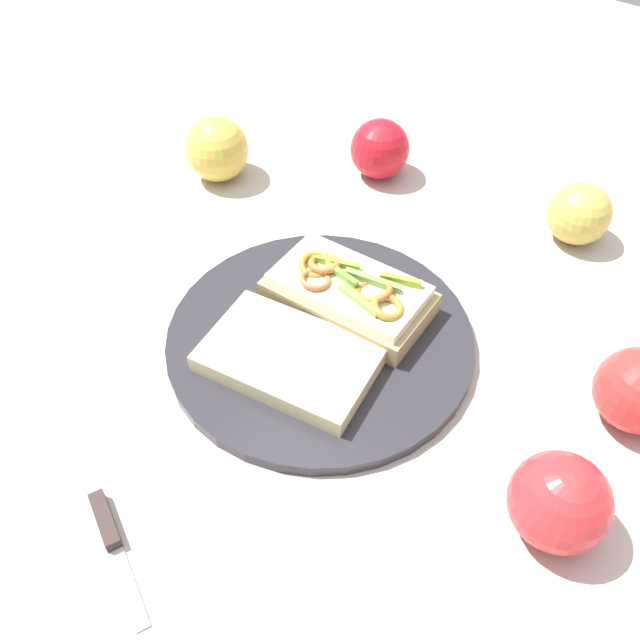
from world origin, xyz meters
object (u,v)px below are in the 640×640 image
(bread_slice_side, at_px, (291,359))
(knife, at_px, (111,538))
(apple_3, at_px, (639,390))
(apple_4, at_px, (579,214))
(apple_2, at_px, (217,149))
(sandwich, at_px, (347,292))
(apple_5, at_px, (380,149))
(plate, at_px, (320,338))
(apple_1, at_px, (559,502))

(bread_slice_side, relative_size, knife, 1.42)
(apple_3, relative_size, apple_4, 1.09)
(bread_slice_side, height_order, apple_2, apple_2)
(sandwich, bearing_deg, knife, -93.48)
(apple_4, bearing_deg, apple_3, -146.87)
(apple_4, height_order, apple_5, apple_5)
(apple_3, height_order, apple_5, apple_3)
(sandwich, relative_size, apple_5, 2.23)
(plate, distance_m, apple_4, 0.33)
(plate, bearing_deg, apple_2, 60.73)
(plate, relative_size, knife, 2.71)
(bread_slice_side, xyz_separation_m, apple_1, (-0.00, -0.26, 0.02))
(knife, bearing_deg, apple_1, 63.68)
(apple_5, bearing_deg, apple_1, -131.13)
(apple_5, bearing_deg, apple_2, 127.85)
(apple_1, xyz_separation_m, knife, (-0.22, 0.27, -0.03))
(apple_3, bearing_deg, apple_5, 64.56)
(bread_slice_side, distance_m, apple_5, 0.35)
(apple_1, distance_m, apple_4, 0.37)
(bread_slice_side, xyz_separation_m, apple_5, (0.33, 0.11, 0.01))
(apple_3, xyz_separation_m, knife, (-0.36, 0.28, -0.03))
(plate, xyz_separation_m, apple_1, (-0.05, -0.26, 0.03))
(plate, height_order, apple_2, apple_2)
(apple_1, relative_size, apple_5, 1.05)
(plate, bearing_deg, sandwich, 2.02)
(knife, bearing_deg, apple_3, 76.69)
(apple_3, height_order, knife, apple_3)
(bread_slice_side, height_order, apple_5, apple_5)
(sandwich, distance_m, apple_5, 0.25)
(bread_slice_side, bearing_deg, apple_3, 19.05)
(apple_2, distance_m, apple_4, 0.44)
(sandwich, xyz_separation_m, bread_slice_side, (-0.10, -0.00, -0.01))
(apple_4, bearing_deg, apple_2, 110.12)
(bread_slice_side, bearing_deg, apple_5, 100.91)
(bread_slice_side, relative_size, apple_3, 2.07)
(apple_2, distance_m, apple_5, 0.20)
(plate, relative_size, apple_3, 3.95)
(plate, height_order, apple_1, apple_1)
(apple_2, relative_size, apple_4, 1.13)
(plate, bearing_deg, bread_slice_side, -177.64)
(sandwich, bearing_deg, apple_4, 58.81)
(sandwich, relative_size, apple_1, 2.12)
(sandwich, height_order, apple_4, apple_4)
(plate, relative_size, apple_2, 3.80)
(plate, height_order, apple_5, apple_5)
(bread_slice_side, distance_m, knife, 0.22)
(apple_4, bearing_deg, plate, 155.42)
(apple_2, bearing_deg, apple_3, -96.19)
(apple_3, xyz_separation_m, apple_5, (0.18, 0.39, -0.00))
(apple_3, bearing_deg, apple_1, 174.60)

